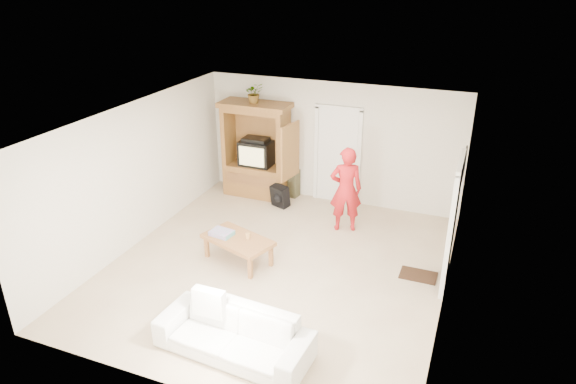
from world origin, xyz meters
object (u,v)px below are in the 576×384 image
object	(u,v)px
armoire	(257,156)
man	(346,189)
sofa	(234,334)
coffee_table	(238,241)

from	to	relation	value
armoire	man	distance (m)	2.44
man	sofa	bearing A→B (deg)	63.07
sofa	coffee_table	bearing A→B (deg)	119.50
man	armoire	bearing A→B (deg)	-42.84
armoire	sofa	distance (m)	5.22
man	sofa	size ratio (longest dim) A/B	0.81
coffee_table	armoire	bearing A→B (deg)	126.44
sofa	armoire	bearing A→B (deg)	115.37
man	sofa	xyz separation A→B (m)	(-0.40, -3.93, -0.54)
armoire	sofa	size ratio (longest dim) A/B	1.01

